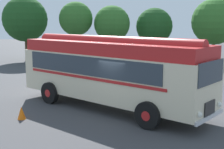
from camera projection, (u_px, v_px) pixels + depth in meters
The scene contains 12 objects.
ground_plane at pixel (127, 114), 14.11m from camera, with size 120.00×120.00×0.00m, color #3D3D3F.
vintage_bus at pixel (109, 69), 14.81m from camera, with size 9.64×7.83×3.49m.
car_near_left at pixel (78, 59), 27.77m from camera, with size 2.13×4.28×1.66m.
car_mid_left at pixel (109, 60), 27.01m from camera, with size 2.15×4.29×1.66m.
car_mid_right at pixel (145, 60), 27.11m from camera, with size 2.11×4.27×1.66m.
car_far_right at pixel (174, 61), 26.80m from camera, with size 2.17×4.30×1.66m.
tree_far_left at pixel (24, 18), 32.98m from camera, with size 4.73×4.73×6.79m.
tree_left_of_centre at pixel (77, 19), 32.41m from camera, with size 3.51×3.51×6.22m.
tree_centre at pixel (111, 24), 32.40m from camera, with size 3.77×3.77×5.84m.
tree_right_of_centre at pixel (153, 26), 33.57m from camera, with size 3.90×3.90×5.64m.
tree_far_right at pixel (214, 22), 31.56m from camera, with size 4.65×4.65×6.50m.
traffic_cone at pixel (21, 113), 13.36m from camera, with size 0.36×0.36×0.55m, color orange.
Camera 1 is at (0.53, -13.63, 4.12)m, focal length 50.00 mm.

